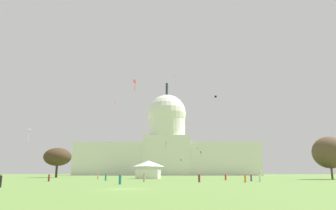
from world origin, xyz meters
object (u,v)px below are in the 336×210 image
at_px(kite_violet_low, 201,153).
at_px(person_teal_near_tree_east, 120,179).
at_px(event_tent, 148,170).
at_px(kite_magenta_mid, 115,103).
at_px(capitol_building, 167,147).
at_px(person_maroon_front_left, 49,178).
at_px(person_teal_mid_center, 106,177).
at_px(person_tan_deep_crowd, 98,177).
at_px(kite_white_low, 27,131).
at_px(person_tan_aisle_center, 144,178).
at_px(kite_turquoise_low, 181,160).
at_px(kite_black_high, 216,97).
at_px(person_orange_back_right, 245,178).
at_px(kite_pink_low, 166,143).
at_px(person_black_back_center, 0,181).
at_px(person_maroon_front_center, 199,178).
at_px(tree_west_far, 58,157).
at_px(person_purple_front_right, 251,178).
at_px(kite_lime_low, 197,149).
at_px(kite_orange_mid, 175,78).
at_px(tree_east_near, 330,152).
at_px(person_red_lawn_far_right, 226,177).
at_px(kite_red_mid, 135,83).
at_px(person_white_near_tent, 260,177).

bearing_deg(kite_violet_low, person_teal_near_tree_east, 177.34).
xyz_separation_m(event_tent, kite_magenta_mid, (-20.05, 43.21, 30.33)).
distance_m(capitol_building, person_maroon_front_left, 157.66).
xyz_separation_m(person_teal_mid_center, person_tan_deep_crowd, (-6.02, 16.37, -0.11)).
distance_m(kite_magenta_mid, kite_violet_low, 46.61).
distance_m(capitol_building, kite_white_low, 141.23).
height_order(person_tan_aisle_center, kite_turquoise_low, kite_turquoise_low).
relative_size(person_teal_mid_center, kite_black_high, 1.36).
bearing_deg(person_orange_back_right, kite_pink_low, -24.71).
bearing_deg(person_black_back_center, kite_turquoise_low, 56.50).
relative_size(person_maroon_front_center, person_tan_deep_crowd, 1.08).
height_order(person_teal_mid_center, kite_magenta_mid, kite_magenta_mid).
xyz_separation_m(kite_pink_low, kite_turquoise_low, (7.68, -7.29, -8.91)).
height_order(person_orange_back_right, kite_black_high, kite_black_high).
relative_size(tree_west_far, kite_violet_low, 4.97).
relative_size(person_purple_front_right, kite_lime_low, 1.45).
relative_size(person_purple_front_right, person_maroon_front_center, 0.97).
bearing_deg(capitol_building, person_maroon_front_left, -96.41).
height_order(kite_white_low, kite_orange_mid, kite_orange_mid).
height_order(person_teal_mid_center, kite_black_high, kite_black_high).
distance_m(person_orange_back_right, kite_pink_low, 109.14).
height_order(event_tent, kite_white_low, kite_white_low).
bearing_deg(kite_magenta_mid, kite_turquoise_low, -174.03).
height_order(person_maroon_front_left, person_teal_mid_center, person_teal_mid_center).
distance_m(person_teal_near_tree_east, kite_pink_low, 117.86).
bearing_deg(tree_west_far, person_black_back_center, -72.77).
distance_m(person_teal_near_tree_east, kite_lime_low, 136.82).
bearing_deg(person_maroon_front_left, kite_orange_mid, 80.74).
bearing_deg(kite_turquoise_low, kite_white_low, -86.52).
distance_m(kite_violet_low, kite_turquoise_low, 12.48).
xyz_separation_m(kite_black_high, kite_orange_mid, (-23.49, -93.81, -16.84)).
bearing_deg(person_orange_back_right, person_tan_deep_crowd, 15.59).
height_order(tree_east_near, kite_lime_low, kite_lime_low).
xyz_separation_m(kite_violet_low, kite_pink_low, (-17.22, 14.72, 5.85)).
height_order(person_black_back_center, person_teal_near_tree_east, person_teal_near_tree_east).
bearing_deg(person_maroon_front_center, kite_black_high, -105.57).
bearing_deg(person_teal_mid_center, kite_white_low, 103.57).
distance_m(tree_west_far, kite_orange_mid, 56.95).
height_order(person_red_lawn_far_right, kite_red_mid, kite_red_mid).
xyz_separation_m(person_orange_back_right, person_white_near_tent, (4.11, 5.78, 0.08)).
bearing_deg(tree_east_near, event_tent, 170.05).
bearing_deg(kite_violet_low, kite_black_high, -10.74).
height_order(tree_east_near, person_tan_aisle_center, tree_east_near).
relative_size(person_red_lawn_far_right, person_tan_aisle_center, 0.91).
height_order(event_tent, person_tan_deep_crowd, event_tent).
bearing_deg(kite_pink_low, person_red_lawn_far_right, 8.73).
height_order(person_maroon_front_center, person_tan_aisle_center, person_maroon_front_center).
height_order(tree_east_near, person_maroon_front_center, tree_east_near).
bearing_deg(person_maroon_front_left, tree_east_near, 50.83).
bearing_deg(person_orange_back_right, event_tent, -4.60).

